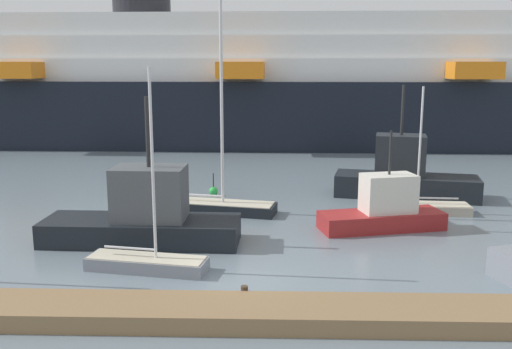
# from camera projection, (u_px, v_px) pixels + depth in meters

# --- Properties ---
(ground_plane) EXTENTS (600.00, 600.00, 0.00)m
(ground_plane) POSITION_uv_depth(u_px,v_px,m) (247.00, 282.00, 20.53)
(ground_plane) COLOR slate
(dock_pier) EXTENTS (27.79, 2.30, 0.71)m
(dock_pier) POSITION_uv_depth(u_px,v_px,m) (243.00, 313.00, 17.34)
(dock_pier) COLOR olive
(dock_pier) RESTS_ON ground_plane
(sailboat_0) EXTENTS (4.92, 2.10, 7.85)m
(sailboat_0) POSITION_uv_depth(u_px,v_px,m) (147.00, 261.00, 21.68)
(sailboat_0) COLOR gray
(sailboat_0) RESTS_ON ground_plane
(sailboat_1) EXTENTS (4.93, 1.72, 6.82)m
(sailboat_1) POSITION_uv_depth(u_px,v_px,m) (424.00, 207.00, 30.07)
(sailboat_1) COLOR #BCB29E
(sailboat_1) RESTS_ON ground_plane
(sailboat_2) EXTENTS (7.04, 2.98, 12.36)m
(sailboat_2) POSITION_uv_depth(u_px,v_px,m) (213.00, 202.00, 30.19)
(sailboat_2) COLOR black
(sailboat_2) RESTS_ON ground_plane
(fishing_boat_1) EXTENTS (6.33, 3.27, 4.84)m
(fishing_boat_1) POSITION_uv_depth(u_px,v_px,m) (384.00, 209.00, 27.04)
(fishing_boat_1) COLOR maroon
(fishing_boat_1) RESTS_ON ground_plane
(fishing_boat_2) EXTENTS (8.82, 4.31, 6.76)m
(fishing_boat_2) POSITION_uv_depth(u_px,v_px,m) (404.00, 176.00, 33.58)
(fishing_boat_2) COLOR black
(fishing_boat_2) RESTS_ON ground_plane
(fishing_boat_3) EXTENTS (8.88, 2.96, 6.58)m
(fishing_boat_3) POSITION_uv_depth(u_px,v_px,m) (145.00, 217.00, 24.94)
(fishing_boat_3) COLOR black
(fishing_boat_3) RESTS_ON ground_plane
(channel_buoy_0) EXTENTS (0.56, 0.56, 1.41)m
(channel_buoy_0) POSITION_uv_depth(u_px,v_px,m) (213.00, 191.00, 34.03)
(channel_buoy_0) COLOR green
(channel_buoy_0) RESTS_ON ground_plane
(cruise_ship) EXTENTS (116.45, 19.88, 18.47)m
(cruise_ship) POSITION_uv_depth(u_px,v_px,m) (343.00, 85.00, 57.15)
(cruise_ship) COLOR black
(cruise_ship) RESTS_ON ground_plane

